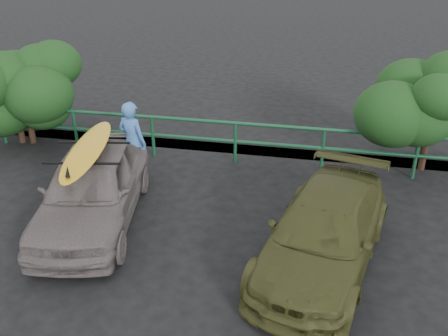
# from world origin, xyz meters

# --- Properties ---
(ground) EXTENTS (80.00, 80.00, 0.00)m
(ground) POSITION_xyz_m (0.00, 0.00, 0.00)
(ground) COLOR black
(guardrail) EXTENTS (14.00, 0.08, 1.04)m
(guardrail) POSITION_xyz_m (0.00, 5.00, 0.52)
(guardrail) COLOR #154C2D
(guardrail) RESTS_ON ground
(shrub_left) EXTENTS (3.20, 2.40, 2.42)m
(shrub_left) POSITION_xyz_m (-4.80, 5.40, 1.21)
(shrub_left) COLOR #183D16
(shrub_left) RESTS_ON ground
(shrub_right) EXTENTS (3.20, 2.40, 2.43)m
(shrub_right) POSITION_xyz_m (5.00, 5.50, 1.21)
(shrub_right) COLOR #183D16
(shrub_right) RESTS_ON ground
(sedan) EXTENTS (2.33, 4.29, 1.38)m
(sedan) POSITION_xyz_m (-1.16, 2.02, 0.69)
(sedan) COLOR #675D5C
(sedan) RESTS_ON ground
(olive_vehicle) EXTENTS (2.53, 4.32, 1.18)m
(olive_vehicle) POSITION_xyz_m (3.09, 1.52, 0.59)
(olive_vehicle) COLOR #3D3F1C
(olive_vehicle) RESTS_ON ground
(man) EXTENTS (0.76, 0.61, 1.81)m
(man) POSITION_xyz_m (-0.99, 3.70, 0.91)
(man) COLOR #3F72BF
(man) RESTS_ON ground
(roof_rack) EXTENTS (1.49, 1.16, 0.04)m
(roof_rack) POSITION_xyz_m (-1.16, 2.02, 1.41)
(roof_rack) COLOR black
(roof_rack) RESTS_ON sedan
(surfboard) EXTENTS (1.05, 2.80, 0.08)m
(surfboard) POSITION_xyz_m (-1.16, 2.02, 1.47)
(surfboard) COLOR gold
(surfboard) RESTS_ON roof_rack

